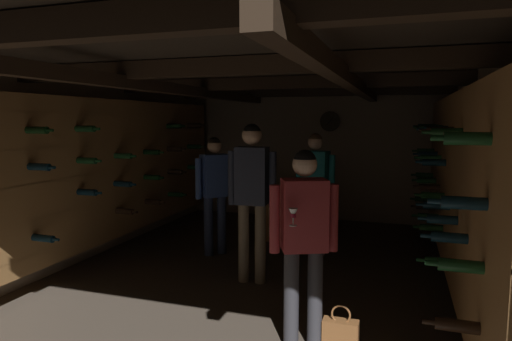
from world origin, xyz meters
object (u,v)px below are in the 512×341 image
(person_host_center, at_px, (252,187))
(person_guest_rear_center, at_px, (315,182))
(wine_crate_stack, at_px, (282,220))
(person_guest_far_left, at_px, (215,185))
(display_bottle, at_px, (287,192))
(person_guest_near_right, at_px, (304,231))
(handbag, at_px, (340,333))

(person_host_center, bearing_deg, person_guest_rear_center, 69.41)
(wine_crate_stack, bearing_deg, person_guest_far_left, -124.98)
(display_bottle, bearing_deg, wine_crate_stack, 149.70)
(wine_crate_stack, xyz_separation_m, person_guest_far_left, (-0.67, -0.96, 0.64))
(wine_crate_stack, relative_size, display_bottle, 1.71)
(person_guest_rear_center, bearing_deg, person_guest_near_right, -81.33)
(person_guest_rear_center, bearing_deg, person_guest_far_left, -161.93)
(person_guest_far_left, bearing_deg, person_guest_rear_center, 18.07)
(person_guest_far_left, xyz_separation_m, handbag, (1.91, -1.95, -0.82))
(person_host_center, xyz_separation_m, person_guest_rear_center, (0.46, 1.23, -0.10))
(person_host_center, bearing_deg, person_guest_far_left, 134.22)
(wine_crate_stack, distance_m, person_guest_far_left, 1.33)
(display_bottle, height_order, person_guest_far_left, person_guest_far_left)
(display_bottle, relative_size, person_guest_near_right, 0.22)
(wine_crate_stack, xyz_separation_m, person_guest_near_right, (0.95, -2.97, 0.64))
(wine_crate_stack, distance_m, handbag, 3.16)
(display_bottle, bearing_deg, person_guest_rear_center, -44.71)
(person_guest_rear_center, xyz_separation_m, handbag, (0.66, -2.35, -0.85))
(display_bottle, distance_m, person_host_center, 1.76)
(person_guest_near_right, bearing_deg, person_guest_rear_center, 98.67)
(handbag, bearing_deg, person_host_center, 134.78)
(display_bottle, relative_size, person_host_center, 0.20)
(wine_crate_stack, xyz_separation_m, handbag, (1.24, -2.90, -0.18))
(person_host_center, bearing_deg, display_bottle, 91.56)
(person_guest_rear_center, height_order, handbag, person_guest_rear_center)
(wine_crate_stack, xyz_separation_m, person_host_center, (0.12, -1.77, 0.77))
(person_guest_near_right, height_order, handbag, person_guest_near_right)
(handbag, bearing_deg, person_guest_far_left, 134.55)
(person_guest_near_right, xyz_separation_m, handbag, (0.29, 0.07, -0.82))
(person_guest_far_left, relative_size, person_guest_near_right, 1.00)
(display_bottle, xyz_separation_m, person_guest_far_left, (-0.75, -0.91, 0.20))
(person_host_center, relative_size, person_guest_far_left, 1.12)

